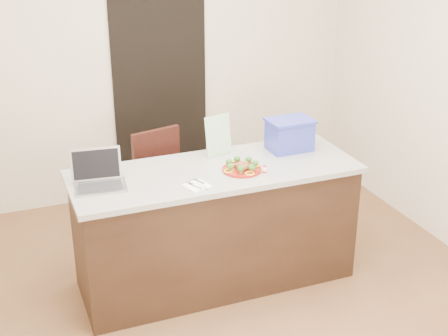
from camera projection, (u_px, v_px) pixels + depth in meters
name	position (u px, v px, depth m)	size (l,w,h in m)	color
ground	(228.00, 296.00, 4.57)	(4.00, 4.00, 0.00)	brown
room_shell	(229.00, 82.00, 3.94)	(4.00, 4.00, 4.00)	white
doorway	(161.00, 93.00, 5.91)	(0.90, 0.02, 2.00)	black
island	(216.00, 226.00, 4.61)	(2.06, 0.76, 0.92)	black
plate	(242.00, 169.00, 4.39)	(0.28, 0.28, 0.02)	maroon
meatballs	(242.00, 166.00, 4.38)	(0.11, 0.11, 0.04)	brown
broccoli	(242.00, 164.00, 4.38)	(0.23, 0.23, 0.04)	#204E14
pepper_rings	(242.00, 168.00, 4.39)	(0.28, 0.28, 0.01)	yellow
napkin	(197.00, 186.00, 4.16)	(0.15, 0.15, 0.01)	white
fork	(194.00, 185.00, 4.16)	(0.06, 0.15, 0.00)	#BCBDC1
knife	(202.00, 185.00, 4.15)	(0.05, 0.18, 0.01)	silver
yogurt_bottle	(265.00, 171.00, 4.33)	(0.03, 0.03, 0.07)	white
laptop	(98.00, 176.00, 4.15)	(0.36, 0.30, 0.24)	#A7A6AB
leaflet	(218.00, 135.00, 4.62)	(0.22, 0.00, 0.31)	white
blue_box	(290.00, 134.00, 4.73)	(0.35, 0.25, 0.24)	#2E36A6
chair	(161.00, 182.00, 5.12)	(0.52, 0.52, 0.97)	#371510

